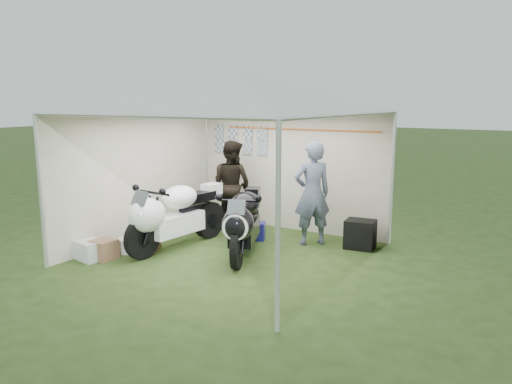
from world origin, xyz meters
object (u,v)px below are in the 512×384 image
at_px(equipment_box, 360,234).
at_px(paddock_stand, 253,231).
at_px(person_dark_jacket, 232,185).
at_px(crate_1, 104,250).
at_px(crate_0, 90,250).
at_px(canopy_tent, 231,95).
at_px(person_blue_jacket, 312,194).
at_px(crate_2, 127,246).
at_px(motorcycle_black, 244,220).
at_px(crate_3, 147,243).
at_px(motorcycle_white, 172,214).

bearing_deg(equipment_box, paddock_stand, -164.66).
distance_m(person_dark_jacket, crate_1, 2.85).
height_order(equipment_box, crate_0, equipment_box).
height_order(canopy_tent, equipment_box, canopy_tent).
relative_size(person_blue_jacket, equipment_box, 3.68).
bearing_deg(equipment_box, crate_0, -140.21).
bearing_deg(crate_2, motorcycle_black, 27.11).
bearing_deg(crate_3, motorcycle_white, 45.26).
distance_m(motorcycle_white, crate_3, 0.65).
bearing_deg(person_dark_jacket, crate_3, 84.09).
bearing_deg(person_dark_jacket, paddock_stand, 153.06).
distance_m(paddock_stand, crate_2, 2.22).
bearing_deg(motorcycle_white, motorcycle_black, 19.38).
xyz_separation_m(motorcycle_black, crate_0, (-1.96, -1.44, -0.44)).
xyz_separation_m(canopy_tent, crate_2, (-1.51, -0.85, -2.46)).
relative_size(paddock_stand, equipment_box, 0.87).
relative_size(paddock_stand, person_dark_jacket, 0.25).
bearing_deg(crate_1, person_dark_jacket, 77.12).
distance_m(person_blue_jacket, crate_0, 3.77).
bearing_deg(paddock_stand, crate_0, -123.93).
height_order(paddock_stand, person_dark_jacket, person_dark_jacket).
bearing_deg(crate_2, motorcycle_white, 48.37).
height_order(person_dark_jacket, crate_0, person_dark_jacket).
bearing_deg(crate_3, crate_2, -127.28).
xyz_separation_m(canopy_tent, crate_1, (-1.58, -1.29, -2.42)).
bearing_deg(motorcycle_black, crate_0, -167.38).
relative_size(canopy_tent, motorcycle_white, 2.53).
relative_size(crate_0, crate_1, 1.30).
bearing_deg(crate_1, equipment_box, 39.96).
xyz_separation_m(crate_0, crate_3, (0.43, 0.81, -0.02)).
bearing_deg(person_dark_jacket, crate_1, 81.23).
bearing_deg(person_blue_jacket, crate_2, -4.57).
relative_size(person_dark_jacket, person_blue_jacket, 0.96).
xyz_separation_m(person_dark_jacket, crate_1, (-0.61, -2.69, -0.71)).
bearing_deg(crate_0, person_blue_jacket, 45.35).
xyz_separation_m(crate_0, crate_2, (0.24, 0.56, -0.03)).
distance_m(person_dark_jacket, crate_2, 2.44).
height_order(motorcycle_white, crate_2, motorcycle_white).
relative_size(paddock_stand, crate_0, 0.95).
xyz_separation_m(motorcycle_white, crate_1, (-0.57, -1.00, -0.46)).
bearing_deg(crate_0, crate_2, 66.93).
relative_size(canopy_tent, person_dark_jacket, 3.27).
xyz_separation_m(person_dark_jacket, equipment_box, (2.63, 0.03, -0.62)).
height_order(canopy_tent, motorcycle_black, canopy_tent).
xyz_separation_m(canopy_tent, crate_0, (-1.75, -1.41, -2.42)).
relative_size(paddock_stand, person_blue_jacket, 0.24).
bearing_deg(motorcycle_white, crate_3, -129.98).
distance_m(person_dark_jacket, crate_0, 3.01).
xyz_separation_m(motorcycle_white, paddock_stand, (0.83, 1.21, -0.45)).
height_order(crate_2, crate_3, crate_3).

